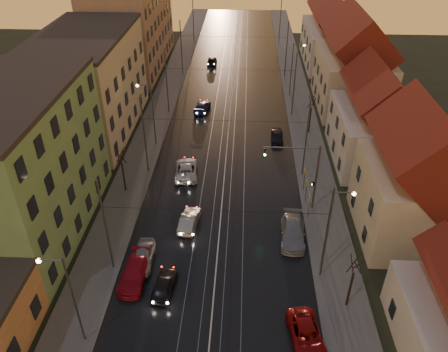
% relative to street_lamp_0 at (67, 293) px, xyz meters
% --- Properties ---
extents(road, '(16.00, 120.00, 0.04)m').
position_rel_street_lamp_0_xyz_m(road, '(9.10, 38.00, -4.87)').
color(road, black).
rests_on(road, ground).
extents(sidewalk_left, '(4.00, 120.00, 0.15)m').
position_rel_street_lamp_0_xyz_m(sidewalk_left, '(-0.90, 38.00, -4.81)').
color(sidewalk_left, '#4C4C4C').
rests_on(sidewalk_left, ground).
extents(sidewalk_right, '(4.00, 120.00, 0.15)m').
position_rel_street_lamp_0_xyz_m(sidewalk_right, '(19.10, 38.00, -4.81)').
color(sidewalk_right, '#4C4C4C').
rests_on(sidewalk_right, ground).
extents(tram_rail_0, '(0.06, 120.00, 0.03)m').
position_rel_street_lamp_0_xyz_m(tram_rail_0, '(6.90, 38.00, -4.83)').
color(tram_rail_0, gray).
rests_on(tram_rail_0, road).
extents(tram_rail_1, '(0.06, 120.00, 0.03)m').
position_rel_street_lamp_0_xyz_m(tram_rail_1, '(8.33, 38.00, -4.83)').
color(tram_rail_1, gray).
rests_on(tram_rail_1, road).
extents(tram_rail_2, '(0.06, 120.00, 0.03)m').
position_rel_street_lamp_0_xyz_m(tram_rail_2, '(9.87, 38.00, -4.83)').
color(tram_rail_2, gray).
rests_on(tram_rail_2, road).
extents(tram_rail_3, '(0.06, 120.00, 0.03)m').
position_rel_street_lamp_0_xyz_m(tram_rail_3, '(11.30, 38.00, -4.83)').
color(tram_rail_3, gray).
rests_on(tram_rail_3, road).
extents(apartment_left_1, '(10.00, 18.00, 13.00)m').
position_rel_street_lamp_0_xyz_m(apartment_left_1, '(-8.40, 12.00, 1.61)').
color(apartment_left_1, '#5C8A58').
rests_on(apartment_left_1, ground).
extents(apartment_left_2, '(10.00, 20.00, 12.00)m').
position_rel_street_lamp_0_xyz_m(apartment_left_2, '(-8.40, 32.00, 1.11)').
color(apartment_left_2, '#BDAF92').
rests_on(apartment_left_2, ground).
extents(apartment_left_3, '(10.00, 24.00, 14.00)m').
position_rel_street_lamp_0_xyz_m(apartment_left_3, '(-8.40, 56.00, 2.11)').
color(apartment_left_3, '#8B6B59').
rests_on(apartment_left_3, ground).
extents(house_right_1, '(8.67, 10.20, 10.80)m').
position_rel_street_lamp_0_xyz_m(house_right_1, '(26.10, 13.00, 0.56)').
color(house_right_1, '#C2B495').
rests_on(house_right_1, ground).
extents(house_right_2, '(9.18, 12.24, 9.20)m').
position_rel_street_lamp_0_xyz_m(house_right_2, '(26.10, 26.00, -0.24)').
color(house_right_2, beige).
rests_on(house_right_2, ground).
extents(house_right_3, '(9.18, 14.28, 11.50)m').
position_rel_street_lamp_0_xyz_m(house_right_3, '(26.10, 41.00, 0.92)').
color(house_right_3, '#C2B495').
rests_on(house_right_3, ground).
extents(house_right_4, '(9.18, 16.32, 10.00)m').
position_rel_street_lamp_0_xyz_m(house_right_4, '(26.10, 59.00, 0.16)').
color(house_right_4, beige).
rests_on(house_right_4, ground).
extents(catenary_pole_l_1, '(0.16, 0.16, 9.00)m').
position_rel_street_lamp_0_xyz_m(catenary_pole_l_1, '(0.50, 7.00, -0.39)').
color(catenary_pole_l_1, '#595B60').
rests_on(catenary_pole_l_1, ground).
extents(catenary_pole_r_1, '(0.16, 0.16, 9.00)m').
position_rel_street_lamp_0_xyz_m(catenary_pole_r_1, '(17.70, 7.00, -0.39)').
color(catenary_pole_r_1, '#595B60').
rests_on(catenary_pole_r_1, ground).
extents(catenary_pole_l_2, '(0.16, 0.16, 9.00)m').
position_rel_street_lamp_0_xyz_m(catenary_pole_l_2, '(0.50, 22.00, -0.39)').
color(catenary_pole_l_2, '#595B60').
rests_on(catenary_pole_l_2, ground).
extents(catenary_pole_r_2, '(0.16, 0.16, 9.00)m').
position_rel_street_lamp_0_xyz_m(catenary_pole_r_2, '(17.70, 22.00, -0.39)').
color(catenary_pole_r_2, '#595B60').
rests_on(catenary_pole_r_2, ground).
extents(catenary_pole_l_3, '(0.16, 0.16, 9.00)m').
position_rel_street_lamp_0_xyz_m(catenary_pole_l_3, '(0.50, 37.00, -0.39)').
color(catenary_pole_l_3, '#595B60').
rests_on(catenary_pole_l_3, ground).
extents(catenary_pole_r_3, '(0.16, 0.16, 9.00)m').
position_rel_street_lamp_0_xyz_m(catenary_pole_r_3, '(17.70, 37.00, -0.39)').
color(catenary_pole_r_3, '#595B60').
rests_on(catenary_pole_r_3, ground).
extents(catenary_pole_l_4, '(0.16, 0.16, 9.00)m').
position_rel_street_lamp_0_xyz_m(catenary_pole_l_4, '(0.50, 52.00, -0.39)').
color(catenary_pole_l_4, '#595B60').
rests_on(catenary_pole_l_4, ground).
extents(catenary_pole_r_4, '(0.16, 0.16, 9.00)m').
position_rel_street_lamp_0_xyz_m(catenary_pole_r_4, '(17.70, 52.00, -0.39)').
color(catenary_pole_r_4, '#595B60').
rests_on(catenary_pole_r_4, ground).
extents(catenary_pole_l_5, '(0.16, 0.16, 9.00)m').
position_rel_street_lamp_0_xyz_m(catenary_pole_l_5, '(0.50, 70.00, -0.39)').
color(catenary_pole_l_5, '#595B60').
rests_on(catenary_pole_l_5, ground).
extents(catenary_pole_r_5, '(0.16, 0.16, 9.00)m').
position_rel_street_lamp_0_xyz_m(catenary_pole_r_5, '(17.70, 70.00, -0.39)').
color(catenary_pole_r_5, '#595B60').
rests_on(catenary_pole_r_5, ground).
extents(street_lamp_0, '(1.75, 0.32, 8.00)m').
position_rel_street_lamp_0_xyz_m(street_lamp_0, '(0.00, 0.00, 0.00)').
color(street_lamp_0, '#595B60').
rests_on(street_lamp_0, ground).
extents(street_lamp_1, '(1.75, 0.32, 8.00)m').
position_rel_street_lamp_0_xyz_m(street_lamp_1, '(18.21, 8.00, 0.00)').
color(street_lamp_1, '#595B60').
rests_on(street_lamp_1, ground).
extents(street_lamp_2, '(1.75, 0.32, 8.00)m').
position_rel_street_lamp_0_xyz_m(street_lamp_2, '(0.00, 28.00, 0.00)').
color(street_lamp_2, '#595B60').
rests_on(street_lamp_2, ground).
extents(street_lamp_3, '(1.75, 0.32, 8.00)m').
position_rel_street_lamp_0_xyz_m(street_lamp_3, '(18.21, 44.00, 0.00)').
color(street_lamp_3, '#595B60').
rests_on(street_lamp_3, ground).
extents(traffic_light_mast, '(5.30, 0.32, 7.20)m').
position_rel_street_lamp_0_xyz_m(traffic_light_mast, '(17.10, 16.00, -0.29)').
color(traffic_light_mast, '#595B60').
rests_on(traffic_light_mast, ground).
extents(bare_tree_0, '(1.09, 1.09, 5.11)m').
position_rel_street_lamp_0_xyz_m(bare_tree_0, '(-1.09, 18.00, -2.40)').
color(bare_tree_0, black).
rests_on(bare_tree_0, ground).
extents(bare_tree_1, '(1.09, 1.09, 5.11)m').
position_rel_street_lamp_0_xyz_m(bare_tree_1, '(19.31, 4.00, -2.40)').
color(bare_tree_1, black).
rests_on(bare_tree_1, ground).
extents(bare_tree_2, '(1.09, 1.09, 5.11)m').
position_rel_street_lamp_0_xyz_m(bare_tree_2, '(19.51, 32.00, -2.40)').
color(bare_tree_2, black).
rests_on(bare_tree_2, ground).
extents(driving_car_0, '(1.88, 3.85, 1.27)m').
position_rel_street_lamp_0_xyz_m(driving_car_0, '(5.17, 4.82, -4.25)').
color(driving_car_0, black).
rests_on(driving_car_0, ground).
extents(driving_car_1, '(1.90, 4.23, 1.35)m').
position_rel_street_lamp_0_xyz_m(driving_car_1, '(6.24, 12.77, -4.21)').
color(driving_car_1, '#ACACB2').
rests_on(driving_car_1, ground).
extents(driving_car_2, '(2.83, 5.31, 1.42)m').
position_rel_street_lamp_0_xyz_m(driving_car_2, '(4.89, 21.42, -4.18)').
color(driving_car_2, silver).
rests_on(driving_car_2, ground).
extents(driving_car_3, '(2.39, 4.65, 1.29)m').
position_rel_street_lamp_0_xyz_m(driving_car_3, '(5.14, 37.88, -4.24)').
color(driving_car_3, '#19224B').
rests_on(driving_car_3, ground).
extents(driving_car_4, '(1.65, 3.92, 1.33)m').
position_rel_street_lamp_0_xyz_m(driving_car_4, '(5.09, 57.31, -4.22)').
color(driving_car_4, black).
rests_on(driving_car_4, ground).
extents(parked_left_2, '(2.24, 4.94, 1.40)m').
position_rel_street_lamp_0_xyz_m(parked_left_2, '(2.58, 5.88, -4.18)').
color(parked_left_2, '#A71022').
rests_on(parked_left_2, ground).
extents(parked_left_3, '(1.80, 4.23, 1.42)m').
position_rel_street_lamp_0_xyz_m(parked_left_3, '(2.90, 7.78, -4.17)').
color(parked_left_3, '#9D9DA2').
rests_on(parked_left_3, ground).
extents(parked_right_0, '(2.74, 4.89, 1.29)m').
position_rel_street_lamp_0_xyz_m(parked_right_0, '(15.87, 0.71, -4.24)').
color(parked_right_0, '#9B0F0F').
rests_on(parked_right_0, ground).
extents(parked_right_1, '(2.41, 5.32, 1.51)m').
position_rel_street_lamp_0_xyz_m(parked_right_1, '(15.78, 11.48, -4.13)').
color(parked_right_1, '#9D9EA2').
rests_on(parked_right_1, ground).
extents(parked_right_2, '(1.53, 3.69, 1.25)m').
position_rel_street_lamp_0_xyz_m(parked_right_2, '(15.30, 29.74, -4.26)').
color(parked_right_2, black).
rests_on(parked_right_2, ground).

